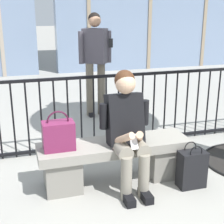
{
  "coord_description": "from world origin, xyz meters",
  "views": [
    {
      "loc": [
        -0.95,
        -3.09,
        1.81
      ],
      "look_at": [
        0.0,
        0.1,
        0.75
      ],
      "focal_mm": 53.73,
      "sensor_mm": 36.0,
      "label": 1
    }
  ],
  "objects_px": {
    "stone_bench": "(115,158)",
    "handbag_on_bench": "(59,135)",
    "shopping_bag": "(192,169)",
    "bystander_at_railing": "(95,57)",
    "seated_person_with_phone": "(127,127)"
  },
  "relations": [
    {
      "from": "stone_bench",
      "to": "shopping_bag",
      "type": "xyz_separation_m",
      "value": [
        0.73,
        -0.34,
        -0.07
      ]
    },
    {
      "from": "stone_bench",
      "to": "handbag_on_bench",
      "type": "relative_size",
      "value": 4.03
    },
    {
      "from": "shopping_bag",
      "to": "bystander_at_railing",
      "type": "xyz_separation_m",
      "value": [
        -0.36,
        2.65,
        0.8
      ]
    },
    {
      "from": "stone_bench",
      "to": "shopping_bag",
      "type": "bearing_deg",
      "value": -24.84
    },
    {
      "from": "stone_bench",
      "to": "shopping_bag",
      "type": "height_order",
      "value": "shopping_bag"
    },
    {
      "from": "stone_bench",
      "to": "shopping_bag",
      "type": "relative_size",
      "value": 3.33
    },
    {
      "from": "stone_bench",
      "to": "handbag_on_bench",
      "type": "xyz_separation_m",
      "value": [
        -0.58,
        -0.01,
        0.33
      ]
    },
    {
      "from": "handbag_on_bench",
      "to": "shopping_bag",
      "type": "bearing_deg",
      "value": -14.06
    },
    {
      "from": "stone_bench",
      "to": "seated_person_with_phone",
      "type": "bearing_deg",
      "value": -54.99
    },
    {
      "from": "seated_person_with_phone",
      "to": "handbag_on_bench",
      "type": "xyz_separation_m",
      "value": [
        -0.67,
        0.12,
        -0.05
      ]
    },
    {
      "from": "shopping_bag",
      "to": "bystander_at_railing",
      "type": "distance_m",
      "value": 2.79
    },
    {
      "from": "shopping_bag",
      "to": "seated_person_with_phone",
      "type": "bearing_deg",
      "value": 161.89
    },
    {
      "from": "stone_bench",
      "to": "seated_person_with_phone",
      "type": "relative_size",
      "value": 1.32
    },
    {
      "from": "stone_bench",
      "to": "bystander_at_railing",
      "type": "relative_size",
      "value": 0.94
    },
    {
      "from": "seated_person_with_phone",
      "to": "bystander_at_railing",
      "type": "xyz_separation_m",
      "value": [
        0.28,
        2.44,
        0.35
      ]
    }
  ]
}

